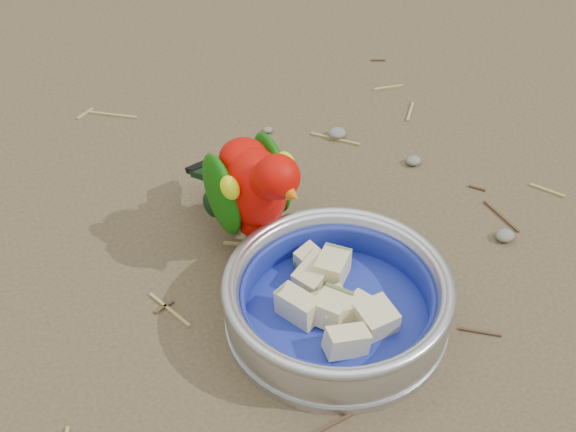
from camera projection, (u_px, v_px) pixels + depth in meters
name	position (u px, v px, depth m)	size (l,w,h in m)	color
ground	(250.00, 331.00, 0.90)	(60.00, 60.00, 0.00)	brown
food_bowl	(336.00, 319.00, 0.90)	(0.23, 0.23, 0.02)	#B2B2BA
bowl_wall	(338.00, 299.00, 0.88)	(0.23, 0.23, 0.04)	#B2B2BA
fruit_wedges	(337.00, 303.00, 0.88)	(0.14, 0.14, 0.03)	beige
lory_parrot	(254.00, 196.00, 0.94)	(0.09, 0.18, 0.15)	#B80801
ground_debris	(212.00, 306.00, 0.92)	(0.90, 0.80, 0.01)	#9C894D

